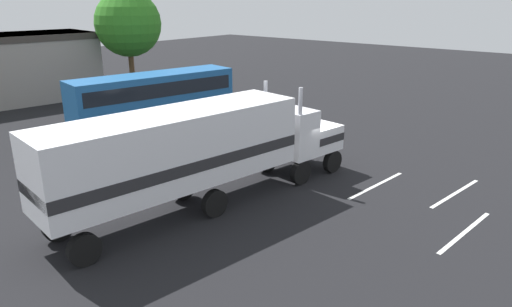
# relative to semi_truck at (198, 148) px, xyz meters

# --- Properties ---
(ground_plane) EXTENTS (120.00, 120.00, 0.00)m
(ground_plane) POSITION_rel_semi_truck_xyz_m (6.38, -1.09, -2.52)
(ground_plane) COLOR black
(lane_stripe_near) EXTENTS (4.39, 0.59, 0.01)m
(lane_stripe_near) POSITION_rel_semi_truck_xyz_m (6.67, -4.59, -2.52)
(lane_stripe_near) COLOR silver
(lane_stripe_near) RESTS_ON ground_plane
(lane_stripe_mid) EXTENTS (4.38, 0.71, 0.01)m
(lane_stripe_mid) POSITION_rel_semi_truck_xyz_m (8.03, -7.69, -2.52)
(lane_stripe_mid) COLOR silver
(lane_stripe_mid) RESTS_ON ground_plane
(lane_stripe_far) EXTENTS (4.39, 0.58, 0.01)m
(lane_stripe_far) POSITION_rel_semi_truck_xyz_m (4.59, -9.12, -2.52)
(lane_stripe_far) COLOR silver
(lane_stripe_far) RESTS_ON ground_plane
(semi_truck) EXTENTS (14.37, 4.57, 4.50)m
(semi_truck) POSITION_rel_semi_truck_xyz_m (0.00, 0.00, 0.00)
(semi_truck) COLOR white
(semi_truck) RESTS_ON ground_plane
(person_bystander) EXTENTS (0.39, 0.48, 1.63)m
(person_bystander) POSITION_rel_semi_truck_xyz_m (1.75, 2.42, -1.63)
(person_bystander) COLOR #2D3347
(person_bystander) RESTS_ON ground_plane
(parked_bus) EXTENTS (11.28, 4.57, 3.40)m
(parked_bus) POSITION_rel_semi_truck_xyz_m (7.16, 11.62, -0.46)
(parked_bus) COLOR #1E5999
(parked_bus) RESTS_ON ground_plane
(tree_center) EXTENTS (5.44, 5.44, 8.74)m
(tree_center) POSITION_rel_semi_truck_xyz_m (12.28, 20.85, 3.47)
(tree_center) COLOR brown
(tree_center) RESTS_ON ground_plane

